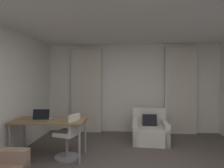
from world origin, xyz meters
TOP-DOWN VIEW (x-y plane):
  - wall_window at (0.00, 3.03)m, footprint 5.12×0.06m
  - ceiling at (0.00, 0.00)m, footprint 5.12×6.12m
  - curtain_left_panel at (-1.38, 2.90)m, footprint 0.90×0.06m
  - curtain_right_panel at (1.38, 2.90)m, footprint 0.90×0.06m
  - armchair at (0.40, 2.16)m, footprint 0.90×0.91m
  - desk at (-1.73, 1.06)m, footprint 1.43×0.63m
  - desk_chair at (-1.34, 1.03)m, footprint 0.49×0.49m
  - laptop at (-1.88, 1.06)m, footprint 0.33×0.26m

SIDE VIEW (x-z plane):
  - armchair at x=0.40m, z-range -0.14..0.66m
  - desk_chair at x=-1.34m, z-range -0.05..0.83m
  - desk at x=-1.73m, z-range 0.32..1.07m
  - laptop at x=-1.88m, z-range 0.69..0.91m
  - curtain_left_panel at x=-1.38m, z-range 0.00..2.50m
  - curtain_right_panel at x=1.38m, z-range 0.00..2.50m
  - wall_window at x=0.00m, z-range 0.00..2.60m
  - ceiling at x=0.00m, z-range 2.60..2.66m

